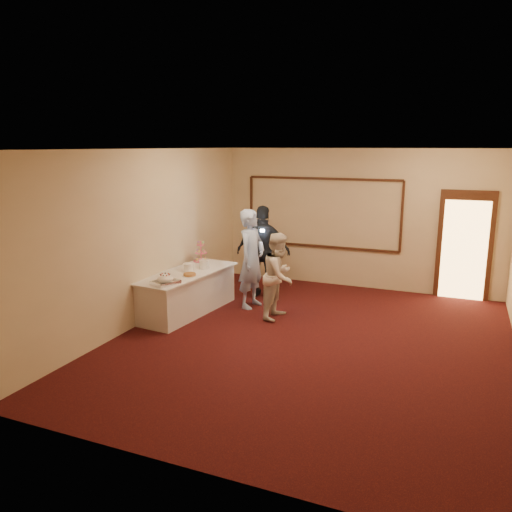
# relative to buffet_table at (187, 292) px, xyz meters

# --- Properties ---
(floor) EXTENTS (7.00, 7.00, 0.00)m
(floor) POSITION_rel_buffet_table_xyz_m (2.56, -0.55, -0.39)
(floor) COLOR black
(floor) RESTS_ON ground
(room_walls) EXTENTS (6.04, 7.04, 3.02)m
(room_walls) POSITION_rel_buffet_table_xyz_m (2.56, -0.55, 1.64)
(room_walls) COLOR beige
(room_walls) RESTS_ON floor
(wall_molding) EXTENTS (3.45, 0.04, 1.55)m
(wall_molding) POSITION_rel_buffet_table_xyz_m (1.76, 2.92, 1.21)
(wall_molding) COLOR black
(wall_molding) RESTS_ON room_walls
(doorway) EXTENTS (1.05, 0.07, 2.20)m
(doorway) POSITION_rel_buffet_table_xyz_m (4.71, 2.91, 0.69)
(doorway) COLOR black
(doorway) RESTS_ON floor
(buffet_table) EXTENTS (1.10, 2.33, 0.77)m
(buffet_table) POSITION_rel_buffet_table_xyz_m (0.00, 0.00, 0.00)
(buffet_table) COLOR silver
(buffet_table) RESTS_ON floor
(pavlova_tray) EXTENTS (0.45, 0.53, 0.17)m
(pavlova_tray) POSITION_rel_buffet_table_xyz_m (0.10, -0.85, 0.46)
(pavlova_tray) COLOR silver
(pavlova_tray) RESTS_ON buffet_table
(cupcake_stand) EXTENTS (0.31, 0.31, 0.46)m
(cupcake_stand) POSITION_rel_buffet_table_xyz_m (-0.17, 0.89, 0.55)
(cupcake_stand) COLOR #ED5C8B
(cupcake_stand) RESTS_ON buffet_table
(plate_stack_a) EXTENTS (0.19, 0.19, 0.16)m
(plate_stack_a) POSITION_rel_buffet_table_xyz_m (0.02, 0.05, 0.46)
(plate_stack_a) COLOR white
(plate_stack_a) RESTS_ON buffet_table
(plate_stack_b) EXTENTS (0.19, 0.19, 0.16)m
(plate_stack_b) POSITION_rel_buffet_table_xyz_m (0.18, 0.37, 0.46)
(plate_stack_b) COLOR white
(plate_stack_b) RESTS_ON buffet_table
(tart) EXTENTS (0.26, 0.26, 0.05)m
(tart) POSITION_rel_buffet_table_xyz_m (0.21, -0.23, 0.41)
(tart) COLOR white
(tart) RESTS_ON buffet_table
(man) EXTENTS (0.54, 0.74, 1.89)m
(man) POSITION_rel_buffet_table_xyz_m (0.98, 0.77, 0.56)
(man) COLOR #9BB8F2
(man) RESTS_ON floor
(woman) EXTENTS (0.64, 0.79, 1.56)m
(woman) POSITION_rel_buffet_table_xyz_m (1.68, 0.38, 0.39)
(woman) COLOR beige
(woman) RESTS_ON floor
(guest) EXTENTS (1.16, 0.61, 1.88)m
(guest) POSITION_rel_buffet_table_xyz_m (0.94, 1.49, 0.55)
(guest) COLOR black
(guest) RESTS_ON floor
(camera_flash) EXTENTS (0.08, 0.06, 0.05)m
(camera_flash) POSITION_rel_buffet_table_xyz_m (1.02, 1.23, 1.03)
(camera_flash) COLOR white
(camera_flash) RESTS_ON guest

